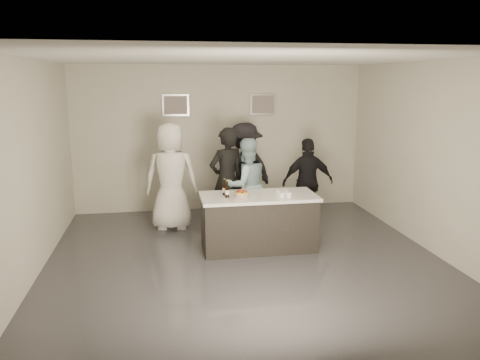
{
  "coord_description": "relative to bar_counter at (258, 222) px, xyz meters",
  "views": [
    {
      "loc": [
        -1.21,
        -6.65,
        2.73
      ],
      "look_at": [
        0.0,
        0.5,
        1.15
      ],
      "focal_mm": 35.0,
      "sensor_mm": 36.0,
      "label": 1
    }
  ],
  "objects": [
    {
      "name": "person_guest_left",
      "position": [
        -1.36,
        1.29,
        0.53
      ],
      "size": [
        1.04,
        0.75,
        1.96
      ],
      "primitive_type": "imported",
      "rotation": [
        0.0,
        0.0,
        3.0
      ],
      "color": "white",
      "rests_on": "ground"
    },
    {
      "name": "tumbler_cluster",
      "position": [
        0.39,
        -0.1,
        0.49
      ],
      "size": [
        0.19,
        0.3,
        0.08
      ],
      "primitive_type": "cube",
      "color": "gold",
      "rests_on": "bar_counter"
    },
    {
      "name": "ceiling",
      "position": [
        -0.3,
        -0.47,
        2.55
      ],
      "size": [
        6.0,
        6.0,
        0.0
      ],
      "primitive_type": "plane",
      "rotation": [
        3.14,
        0.0,
        0.0
      ],
      "color": "white"
    },
    {
      "name": "person_main_blue",
      "position": [
        -0.04,
        0.92,
        0.4
      ],
      "size": [
        0.96,
        0.83,
        1.7
      ],
      "primitive_type": "imported",
      "rotation": [
        0.0,
        0.0,
        3.4
      ],
      "color": "#9CC3CC",
      "rests_on": "ground"
    },
    {
      "name": "wall_back",
      "position": [
        -0.3,
        2.53,
        1.05
      ],
      "size": [
        6.0,
        0.04,
        3.0
      ],
      "primitive_type": "cube",
      "color": "beige",
      "rests_on": "ground"
    },
    {
      "name": "cake",
      "position": [
        -0.29,
        -0.08,
        0.49
      ],
      "size": [
        0.21,
        0.21,
        0.07
      ],
      "primitive_type": "cylinder",
      "color": "orange",
      "rests_on": "bar_counter"
    },
    {
      "name": "picture_right",
      "position": [
        0.6,
        2.5,
        1.75
      ],
      "size": [
        0.54,
        0.04,
        0.44
      ],
      "primitive_type": "cube",
      "color": "#B2B2B7",
      "rests_on": "wall_back"
    },
    {
      "name": "wall_front",
      "position": [
        -0.3,
        -3.47,
        1.05
      ],
      "size": [
        6.0,
        0.04,
        3.0
      ],
      "primitive_type": "cube",
      "color": "beige",
      "rests_on": "ground"
    },
    {
      "name": "picture_left",
      "position": [
        -1.2,
        2.5,
        1.75
      ],
      "size": [
        0.54,
        0.04,
        0.44
      ],
      "primitive_type": "cube",
      "color": "#B2B2B7",
      "rests_on": "wall_back"
    },
    {
      "name": "wall_left",
      "position": [
        -3.3,
        -0.47,
        1.05
      ],
      "size": [
        0.04,
        6.0,
        3.0
      ],
      "primitive_type": "cube",
      "color": "beige",
      "rests_on": "ground"
    },
    {
      "name": "person_guest_back",
      "position": [
        0.08,
        1.75,
        0.5
      ],
      "size": [
        1.41,
        1.16,
        1.89
      ],
      "primitive_type": "imported",
      "rotation": [
        0.0,
        0.0,
        3.58
      ],
      "color": "black",
      "rests_on": "ground"
    },
    {
      "name": "person_main_black",
      "position": [
        -0.38,
        0.96,
        0.5
      ],
      "size": [
        0.82,
        0.69,
        1.9
      ],
      "primitive_type": "imported",
      "rotation": [
        0.0,
        0.0,
        3.56
      ],
      "color": "black",
      "rests_on": "ground"
    },
    {
      "name": "bar_counter",
      "position": [
        0.0,
        0.0,
        0.0
      ],
      "size": [
        1.86,
        0.86,
        0.9
      ],
      "primitive_type": "cube",
      "color": "white",
      "rests_on": "ground"
    },
    {
      "name": "floor",
      "position": [
        -0.3,
        -0.47,
        -0.45
      ],
      "size": [
        6.0,
        6.0,
        0.0
      ],
      "primitive_type": "plane",
      "color": "#3D3D42",
      "rests_on": "ground"
    },
    {
      "name": "beer_bottle_a",
      "position": [
        -0.54,
        0.08,
        0.58
      ],
      "size": [
        0.07,
        0.07,
        0.26
      ],
      "primitive_type": "cylinder",
      "color": "black",
      "rests_on": "bar_counter"
    },
    {
      "name": "person_guest_right",
      "position": [
        1.17,
        1.09,
        0.38
      ],
      "size": [
        0.97,
        0.42,
        1.65
      ],
      "primitive_type": "imported",
      "rotation": [
        0.0,
        0.0,
        3.13
      ],
      "color": "black",
      "rests_on": "ground"
    },
    {
      "name": "wall_right",
      "position": [
        2.7,
        -0.47,
        1.05
      ],
      "size": [
        0.04,
        6.0,
        3.0
      ],
      "primitive_type": "cube",
      "color": "beige",
      "rests_on": "ground"
    },
    {
      "name": "candles",
      "position": [
        -0.33,
        -0.27,
        0.45
      ],
      "size": [
        0.24,
        0.08,
        0.01
      ],
      "primitive_type": "cube",
      "color": "pink",
      "rests_on": "bar_counter"
    },
    {
      "name": "beer_bottle_b",
      "position": [
        -0.52,
        -0.07,
        0.58
      ],
      "size": [
        0.07,
        0.07,
        0.26
      ],
      "primitive_type": "cylinder",
      "color": "black",
      "rests_on": "bar_counter"
    }
  ]
}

